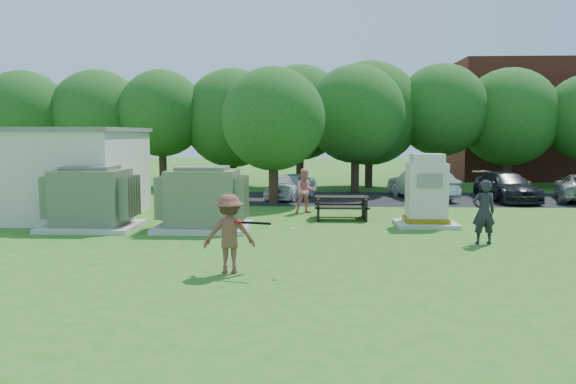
{
  "coord_description": "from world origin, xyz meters",
  "views": [
    {
      "loc": [
        0.82,
        -13.51,
        3.12
      ],
      "look_at": [
        0.0,
        4.0,
        1.3
      ],
      "focal_mm": 35.0,
      "sensor_mm": 36.0,
      "label": 1
    }
  ],
  "objects_px": {
    "generator_cabinet": "(426,195)",
    "car_dark": "(506,187)",
    "picnic_table": "(341,205)",
    "car_white": "(291,186)",
    "car_silver_a": "(422,184)",
    "person_by_generator": "(484,212)",
    "batter": "(229,234)",
    "transformer_left": "(92,199)",
    "transformer_right": "(203,200)",
    "person_at_picnic": "(306,191)"
  },
  "relations": [
    {
      "from": "transformer_right",
      "to": "batter",
      "type": "relative_size",
      "value": 1.68
    },
    {
      "from": "car_white",
      "to": "car_silver_a",
      "type": "bearing_deg",
      "value": 22.88
    },
    {
      "from": "transformer_left",
      "to": "person_by_generator",
      "type": "distance_m",
      "value": 12.3
    },
    {
      "from": "transformer_left",
      "to": "car_dark",
      "type": "bearing_deg",
      "value": 27.37
    },
    {
      "from": "car_dark",
      "to": "person_at_picnic",
      "type": "bearing_deg",
      "value": -159.5
    },
    {
      "from": "car_white",
      "to": "picnic_table",
      "type": "bearing_deg",
      "value": -50.8
    },
    {
      "from": "person_by_generator",
      "to": "car_dark",
      "type": "bearing_deg",
      "value": -116.51
    },
    {
      "from": "transformer_left",
      "to": "transformer_right",
      "type": "xyz_separation_m",
      "value": [
        3.7,
        0.0,
        0.0
      ]
    },
    {
      "from": "transformer_right",
      "to": "person_at_picnic",
      "type": "height_order",
      "value": "transformer_right"
    },
    {
      "from": "transformer_right",
      "to": "person_by_generator",
      "type": "relative_size",
      "value": 1.64
    },
    {
      "from": "transformer_left",
      "to": "generator_cabinet",
      "type": "distance_m",
      "value": 11.17
    },
    {
      "from": "picnic_table",
      "to": "person_at_picnic",
      "type": "height_order",
      "value": "person_at_picnic"
    },
    {
      "from": "person_at_picnic",
      "to": "batter",
      "type": "bearing_deg",
      "value": -113.22
    },
    {
      "from": "batter",
      "to": "person_at_picnic",
      "type": "relative_size",
      "value": 1.01
    },
    {
      "from": "transformer_right",
      "to": "picnic_table",
      "type": "relative_size",
      "value": 1.53
    },
    {
      "from": "batter",
      "to": "car_white",
      "type": "relative_size",
      "value": 0.48
    },
    {
      "from": "generator_cabinet",
      "to": "car_dark",
      "type": "distance_m",
      "value": 9.0
    },
    {
      "from": "transformer_right",
      "to": "person_by_generator",
      "type": "bearing_deg",
      "value": -13.53
    },
    {
      "from": "transformer_right",
      "to": "car_white",
      "type": "distance_m",
      "value": 9.15
    },
    {
      "from": "picnic_table",
      "to": "car_dark",
      "type": "bearing_deg",
      "value": 36.78
    },
    {
      "from": "transformer_right",
      "to": "car_white",
      "type": "relative_size",
      "value": 0.81
    },
    {
      "from": "transformer_left",
      "to": "batter",
      "type": "distance_m",
      "value": 7.85
    },
    {
      "from": "car_silver_a",
      "to": "car_dark",
      "type": "bearing_deg",
      "value": 151.24
    },
    {
      "from": "transformer_left",
      "to": "person_at_picnic",
      "type": "distance_m",
      "value": 8.02
    },
    {
      "from": "batter",
      "to": "car_white",
      "type": "bearing_deg",
      "value": -103.04
    },
    {
      "from": "person_by_generator",
      "to": "car_silver_a",
      "type": "xyz_separation_m",
      "value": [
        0.35,
        11.06,
        -0.2
      ]
    },
    {
      "from": "transformer_left",
      "to": "transformer_right",
      "type": "bearing_deg",
      "value": 0.0
    },
    {
      "from": "car_white",
      "to": "car_dark",
      "type": "relative_size",
      "value": 0.81
    },
    {
      "from": "transformer_right",
      "to": "car_dark",
      "type": "height_order",
      "value": "transformer_right"
    },
    {
      "from": "person_at_picnic",
      "to": "car_dark",
      "type": "xyz_separation_m",
      "value": [
        9.28,
        4.48,
        -0.22
      ]
    },
    {
      "from": "car_silver_a",
      "to": "picnic_table",
      "type": "bearing_deg",
      "value": 38.11
    },
    {
      "from": "generator_cabinet",
      "to": "car_silver_a",
      "type": "height_order",
      "value": "generator_cabinet"
    },
    {
      "from": "transformer_left",
      "to": "picnic_table",
      "type": "distance_m",
      "value": 8.7
    },
    {
      "from": "generator_cabinet",
      "to": "transformer_left",
      "type": "bearing_deg",
      "value": -174.58
    },
    {
      "from": "person_by_generator",
      "to": "car_dark",
      "type": "relative_size",
      "value": 0.4
    },
    {
      "from": "car_silver_a",
      "to": "car_dark",
      "type": "height_order",
      "value": "car_silver_a"
    },
    {
      "from": "transformer_left",
      "to": "car_dark",
      "type": "xyz_separation_m",
      "value": [
        16.27,
        8.42,
        -0.3
      ]
    },
    {
      "from": "generator_cabinet",
      "to": "person_at_picnic",
      "type": "bearing_deg",
      "value": 145.09
    },
    {
      "from": "person_at_picnic",
      "to": "transformer_right",
      "type": "bearing_deg",
      "value": -143.8
    },
    {
      "from": "person_by_generator",
      "to": "transformer_right",
      "type": "bearing_deg",
      "value": -18.43
    },
    {
      "from": "transformer_left",
      "to": "batter",
      "type": "bearing_deg",
      "value": -46.29
    },
    {
      "from": "picnic_table",
      "to": "person_by_generator",
      "type": "distance_m",
      "value": 5.91
    },
    {
      "from": "person_by_generator",
      "to": "car_silver_a",
      "type": "height_order",
      "value": "person_by_generator"
    },
    {
      "from": "person_by_generator",
      "to": "car_silver_a",
      "type": "bearing_deg",
      "value": -96.69
    },
    {
      "from": "person_by_generator",
      "to": "person_at_picnic",
      "type": "xyz_separation_m",
      "value": [
        -5.14,
        5.97,
        -0.03
      ]
    },
    {
      "from": "transformer_left",
      "to": "car_dark",
      "type": "distance_m",
      "value": 18.32
    },
    {
      "from": "transformer_right",
      "to": "picnic_table",
      "type": "distance_m",
      "value": 5.27
    },
    {
      "from": "transformer_left",
      "to": "car_silver_a",
      "type": "height_order",
      "value": "transformer_left"
    },
    {
      "from": "car_dark",
      "to": "person_by_generator",
      "type": "bearing_deg",
      "value": -116.87
    },
    {
      "from": "batter",
      "to": "car_silver_a",
      "type": "distance_m",
      "value": 16.31
    }
  ]
}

